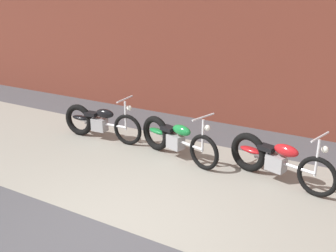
{
  "coord_description": "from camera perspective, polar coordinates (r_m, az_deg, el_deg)",
  "views": [
    {
      "loc": [
        2.85,
        -3.6,
        3.12
      ],
      "look_at": [
        -0.48,
        2.23,
        0.75
      ],
      "focal_mm": 40.81,
      "sensor_mm": 36.0,
      "label": 1
    }
  ],
  "objects": [
    {
      "name": "ground_plane",
      "position": [
        5.55,
        -7.39,
        -14.93
      ],
      "size": [
        80.0,
        80.0,
        0.0
      ],
      "primitive_type": "plane",
      "color": "#47474C"
    },
    {
      "name": "sidewalk_slab",
      "position": [
        6.82,
        1.5,
        -7.77
      ],
      "size": [
        36.0,
        3.5,
        0.01
      ],
      "primitive_type": "cube",
      "color": "gray",
      "rests_on": "ground"
    },
    {
      "name": "motorcycle_black",
      "position": [
        8.6,
        -10.62,
        0.65
      ],
      "size": [
        2.01,
        0.58,
        1.03
      ],
      "rotation": [
        0.0,
        0.0,
        0.06
      ],
      "color": "black",
      "rests_on": "ground"
    },
    {
      "name": "motorcycle_green",
      "position": [
        7.52,
        0.73,
        -1.78
      ],
      "size": [
        1.96,
        0.79,
        1.03
      ],
      "rotation": [
        0.0,
        0.0,
        -0.28
      ],
      "color": "black",
      "rests_on": "ground"
    },
    {
      "name": "motorcycle_red",
      "position": [
        6.85,
        15.33,
        -4.7
      ],
      "size": [
        1.96,
        0.79,
        1.03
      ],
      "rotation": [
        0.0,
        0.0,
        -0.27
      ],
      "color": "black",
      "rests_on": "ground"
    }
  ]
}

